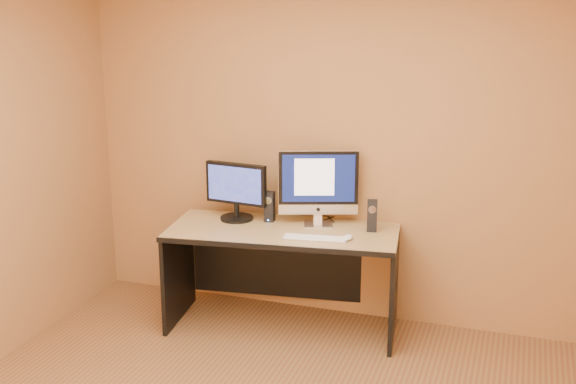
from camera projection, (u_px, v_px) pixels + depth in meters
walls at (244, 227)px, 3.41m from camera, size 4.00×4.00×2.60m
desk at (283, 279)px, 5.23m from camera, size 1.71×0.91×0.75m
imac at (319, 188)px, 5.15m from camera, size 0.62×0.39×0.56m
second_monitor at (236, 192)px, 5.30m from camera, size 0.51×0.29×0.43m
speaker_left at (270, 207)px, 5.29m from camera, size 0.07×0.08×0.22m
speaker_right at (372, 216)px, 5.07m from camera, size 0.08×0.09×0.22m
keyboard at (315, 238)px, 4.91m from camera, size 0.45×0.18×0.02m
mouse at (348, 237)px, 4.90m from camera, size 0.07×0.11×0.04m
cable_a at (330, 218)px, 5.37m from camera, size 0.12×0.20×0.01m
cable_b at (326, 219)px, 5.34m from camera, size 0.09×0.17×0.01m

